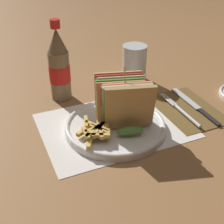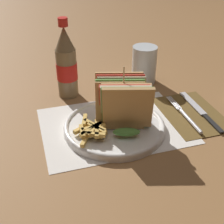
% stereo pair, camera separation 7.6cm
% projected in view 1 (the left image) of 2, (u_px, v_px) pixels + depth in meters
% --- Properties ---
extents(ground_plane, '(4.00, 4.00, 0.00)m').
position_uv_depth(ground_plane, '(128.00, 134.00, 0.75)').
color(ground_plane, olive).
extents(placemat, '(0.36, 0.26, 0.00)m').
position_uv_depth(placemat, '(114.00, 125.00, 0.78)').
color(placemat, silver).
rests_on(placemat, ground_plane).
extents(plate_main, '(0.25, 0.25, 0.02)m').
position_uv_depth(plate_main, '(115.00, 126.00, 0.76)').
color(plate_main, white).
rests_on(plate_main, ground_plane).
extents(club_sandwich, '(0.13, 0.13, 0.15)m').
position_uv_depth(club_sandwich, '(124.00, 103.00, 0.73)').
color(club_sandwich, tan).
rests_on(club_sandwich, plate_main).
extents(fries_pile, '(0.09, 0.11, 0.02)m').
position_uv_depth(fries_pile, '(96.00, 130.00, 0.71)').
color(fries_pile, gold).
rests_on(fries_pile, plate_main).
extents(napkin, '(0.15, 0.21, 0.00)m').
position_uv_depth(napkin, '(187.00, 108.00, 0.85)').
color(napkin, brown).
rests_on(napkin, ground_plane).
extents(fork, '(0.02, 0.18, 0.01)m').
position_uv_depth(fork, '(183.00, 112.00, 0.82)').
color(fork, silver).
rests_on(fork, napkin).
extents(knife, '(0.02, 0.21, 0.00)m').
position_uv_depth(knife, '(195.00, 106.00, 0.85)').
color(knife, black).
rests_on(knife, napkin).
extents(coke_bottle_near, '(0.06, 0.06, 0.23)m').
position_uv_depth(coke_bottle_near, '(59.00, 67.00, 0.86)').
color(coke_bottle_near, '#7A6647').
rests_on(coke_bottle_near, ground_plane).
extents(glass_near, '(0.08, 0.08, 0.11)m').
position_uv_depth(glass_near, '(134.00, 65.00, 0.98)').
color(glass_near, silver).
rests_on(glass_near, ground_plane).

